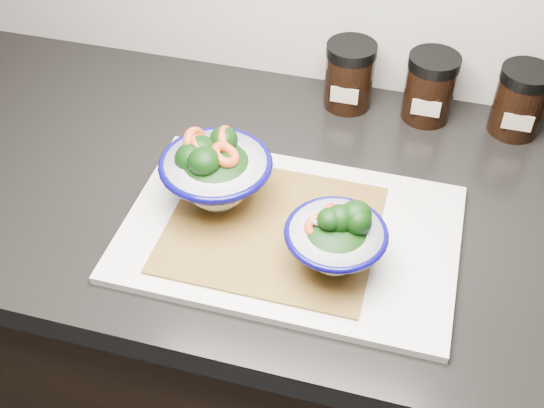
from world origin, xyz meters
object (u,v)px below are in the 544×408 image
(bowl_right, at_px, (337,240))
(spice_jar_c, at_px, (520,101))
(spice_jar_a, at_px, (349,75))
(bowl_left, at_px, (215,172))
(spice_jar_b, at_px, (430,87))
(cutting_board, at_px, (290,233))

(bowl_right, height_order, spice_jar_c, spice_jar_c)
(bowl_right, xyz_separation_m, spice_jar_a, (-0.05, 0.37, -0.00))
(bowl_left, relative_size, spice_jar_c, 1.38)
(spice_jar_b, height_order, spice_jar_c, same)
(cutting_board, relative_size, spice_jar_b, 3.98)
(bowl_right, xyz_separation_m, spice_jar_c, (0.22, 0.37, -0.00))
(bowl_left, xyz_separation_m, spice_jar_b, (0.26, 0.30, -0.01))
(cutting_board, xyz_separation_m, spice_jar_b, (0.15, 0.32, 0.05))
(spice_jar_c, bearing_deg, spice_jar_b, 180.00)
(spice_jar_a, distance_m, spice_jar_c, 0.27)
(spice_jar_a, bearing_deg, bowl_left, -113.87)
(bowl_right, relative_size, spice_jar_c, 1.15)
(cutting_board, relative_size, bowl_right, 3.45)
(cutting_board, bearing_deg, spice_jar_b, 65.58)
(bowl_right, height_order, spice_jar_a, spice_jar_a)
(bowl_left, xyz_separation_m, spice_jar_a, (0.13, 0.30, -0.01))
(bowl_right, bearing_deg, cutting_board, 147.55)
(bowl_right, bearing_deg, spice_jar_a, 98.22)
(spice_jar_b, bearing_deg, spice_jar_c, 0.00)
(spice_jar_c, bearing_deg, bowl_left, -143.61)
(spice_jar_c, bearing_deg, spice_jar_a, 180.00)
(bowl_left, height_order, spice_jar_c, bowl_left)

